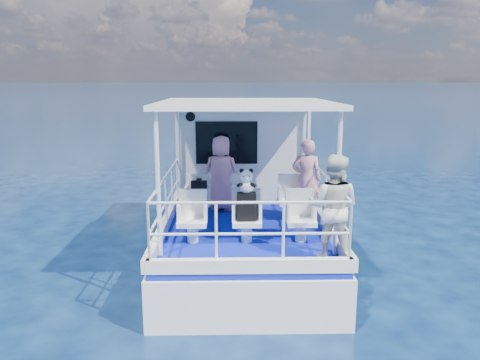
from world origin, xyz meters
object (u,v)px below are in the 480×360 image
Objects in this scene: passenger_port_fwd at (221,173)px; panda at (246,181)px; passenger_stbd_aft at (333,208)px; backpack_center at (246,207)px.

passenger_port_fwd is 2.09m from panda.
passenger_stbd_aft is 4.02× the size of panda.
backpack_center is (-1.26, 0.75, -0.18)m from passenger_stbd_aft.
passenger_port_fwd is 2.09m from backpack_center.
panda reaches higher than backpack_center.
backpack_center is at bearing 115.05° from passenger_port_fwd.
backpack_center is (0.45, -2.03, -0.16)m from passenger_port_fwd.
panda is at bearing -7.42° from passenger_stbd_aft.
passenger_stbd_aft reaches higher than backpack_center.
passenger_port_fwd is 3.90× the size of panda.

